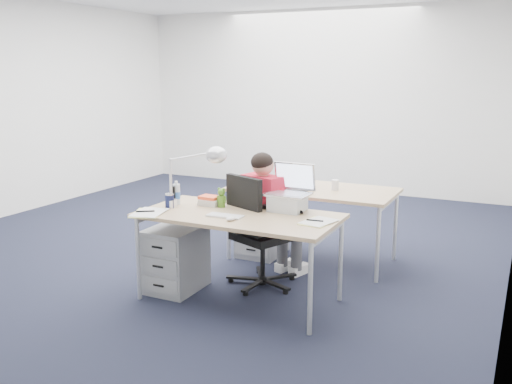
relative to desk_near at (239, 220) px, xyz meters
The scene contains 24 objects.
floor 1.67m from the desk_near, 131.75° to the left, with size 7.00×7.00×0.00m, color black.
room 1.84m from the desk_near, 131.75° to the left, with size 6.02×7.02×2.80m.
desk_near is the anchor object (origin of this frame).
desk_far 1.24m from the desk_near, 82.03° to the left, with size 1.60×0.80×0.73m.
office_chair 0.54m from the desk_near, 87.67° to the left, with size 0.82×0.82×1.00m.
seated_person 0.53m from the desk_near, 83.69° to the left, with size 0.48×0.68×1.17m.
drawer_pedestal_near 0.73m from the desk_near, behind, with size 0.40×0.50×0.55m, color gray.
drawer_pedestal_far 1.28m from the desk_near, 106.38° to the left, with size 0.40×0.50×0.55m, color gray.
silver_laptop 0.47m from the desk_near, 41.37° to the left, with size 0.36×0.28×0.38m, color silver, non-canonical shape.
wireless_keyboard 0.15m from the desk_near, 114.82° to the right, with size 0.29×0.12×0.01m, color white.
computer_mouse 0.23m from the desk_near, 78.88° to the right, with size 0.06×0.09×0.03m, color white.
headphones 0.28m from the desk_near, 80.10° to the left, with size 0.22×0.17×0.04m, color black, non-canonical shape.
can_koozie 0.63m from the desk_near, behind, with size 0.07×0.07×0.12m, color #13193E.
water_bottle 0.66m from the desk_near, behind, with size 0.06×0.06×0.20m, color silver.
bear_figurine 0.31m from the desk_near, 148.66° to the left, with size 0.09×0.07×0.17m, color #35721E, non-canonical shape.
book_stack 0.41m from the desk_near, 156.01° to the left, with size 0.18×0.13×0.08m, color silver.
cordless_phone 0.66m from the desk_near, behind, with size 0.04×0.03×0.16m, color black.
papers_left 0.74m from the desk_near, 155.08° to the right, with size 0.22×0.32×0.01m, color #FFFD93.
papers_right 0.66m from the desk_near, ahead, with size 0.20×0.28×0.01m, color #FFFD93.
sunglasses 0.48m from the desk_near, 27.69° to the left, with size 0.09×0.04×0.02m, color black, non-canonical shape.
desk_lamp 0.55m from the desk_near, behind, with size 0.50×0.18×0.57m, color silver, non-canonical shape.
dark_laptop 1.10m from the desk_near, 89.69° to the left, with size 0.34×0.33×0.24m, color black, non-canonical shape.
far_cup 1.30m from the desk_near, 72.13° to the left, with size 0.07×0.07×0.10m, color white.
far_papers 1.53m from the desk_near, 110.79° to the left, with size 0.18×0.26×0.01m, color white.
Camera 1 is at (3.08, -5.06, 1.85)m, focal length 40.00 mm.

